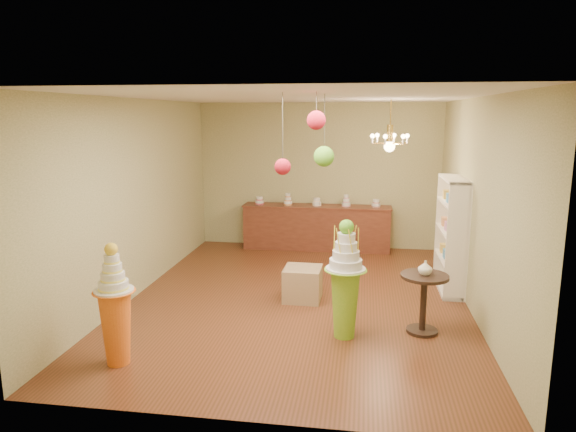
# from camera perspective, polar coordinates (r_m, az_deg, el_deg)

# --- Properties ---
(floor) EXTENTS (6.50, 6.50, 0.00)m
(floor) POSITION_cam_1_polar(r_m,az_deg,el_deg) (7.94, 1.13, -9.13)
(floor) COLOR #562C17
(floor) RESTS_ON ground
(ceiling) EXTENTS (6.50, 6.50, 0.00)m
(ceiling) POSITION_cam_1_polar(r_m,az_deg,el_deg) (7.45, 1.22, 13.06)
(ceiling) COLOR beige
(ceiling) RESTS_ON ground
(wall_back) EXTENTS (5.00, 0.04, 3.00)m
(wall_back) POSITION_cam_1_polar(r_m,az_deg,el_deg) (10.75, 3.39, 4.47)
(wall_back) COLOR tan
(wall_back) RESTS_ON ground
(wall_front) EXTENTS (5.00, 0.04, 3.00)m
(wall_front) POSITION_cam_1_polar(r_m,az_deg,el_deg) (4.42, -4.21, -5.38)
(wall_front) COLOR tan
(wall_front) RESTS_ON ground
(wall_left) EXTENTS (0.04, 6.50, 3.00)m
(wall_left) POSITION_cam_1_polar(r_m,az_deg,el_deg) (8.24, -16.35, 1.97)
(wall_left) COLOR tan
(wall_left) RESTS_ON ground
(wall_right) EXTENTS (0.04, 6.50, 3.00)m
(wall_right) POSITION_cam_1_polar(r_m,az_deg,el_deg) (7.65, 20.09, 1.05)
(wall_right) COLOR tan
(wall_right) RESTS_ON ground
(pedestal_green) EXTENTS (0.60, 0.60, 1.51)m
(pedestal_green) POSITION_cam_1_polar(r_m,az_deg,el_deg) (6.47, 6.37, -7.91)
(pedestal_green) COLOR #7EB929
(pedestal_green) RESTS_ON floor
(pedestal_orange) EXTENTS (0.55, 0.55, 1.40)m
(pedestal_orange) POSITION_cam_1_polar(r_m,az_deg,el_deg) (6.11, -18.60, -10.52)
(pedestal_orange) COLOR orange
(pedestal_orange) RESTS_ON floor
(burlap_riser) EXTENTS (0.56, 0.56, 0.50)m
(burlap_riser) POSITION_cam_1_polar(r_m,az_deg,el_deg) (7.81, 1.64, -7.53)
(burlap_riser) COLOR #90734E
(burlap_riser) RESTS_ON floor
(sideboard) EXTENTS (3.04, 0.54, 1.16)m
(sideboard) POSITION_cam_1_polar(r_m,az_deg,el_deg) (10.64, 3.19, -1.18)
(sideboard) COLOR #5D2D1D
(sideboard) RESTS_ON floor
(shelving_unit) EXTENTS (0.33, 1.20, 1.80)m
(shelving_unit) POSITION_cam_1_polar(r_m,az_deg,el_deg) (8.51, 17.70, -1.94)
(shelving_unit) COLOR white
(shelving_unit) RESTS_ON floor
(round_table) EXTENTS (0.69, 0.69, 0.77)m
(round_table) POSITION_cam_1_polar(r_m,az_deg,el_deg) (6.83, 14.85, -8.52)
(round_table) COLOR black
(round_table) RESTS_ON floor
(vase) EXTENTS (0.23, 0.23, 0.18)m
(vase) POSITION_cam_1_polar(r_m,az_deg,el_deg) (6.71, 15.01, -5.57)
(vase) COLOR white
(vase) RESTS_ON round_table
(pom_red_left) EXTENTS (0.19, 0.19, 0.91)m
(pom_red_left) POSITION_cam_1_polar(r_m,az_deg,el_deg) (5.81, -0.60, 5.52)
(pom_red_left) COLOR #3D392C
(pom_red_left) RESTS_ON ceiling
(pom_green_mid) EXTENTS (0.25, 0.25, 0.86)m
(pom_green_mid) POSITION_cam_1_polar(r_m,az_deg,el_deg) (6.22, 4.02, 6.63)
(pom_green_mid) COLOR #3D392C
(pom_green_mid) RESTS_ON ceiling
(pom_red_right) EXTENTS (0.20, 0.20, 0.40)m
(pom_red_right) POSITION_cam_1_polar(r_m,az_deg,el_deg) (5.58, 3.16, 10.58)
(pom_red_right) COLOR #3D392C
(pom_red_right) RESTS_ON ceiling
(chandelier) EXTENTS (0.79, 0.79, 0.85)m
(chandelier) POSITION_cam_1_polar(r_m,az_deg,el_deg) (8.57, 11.22, 7.94)
(chandelier) COLOR gold
(chandelier) RESTS_ON ceiling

